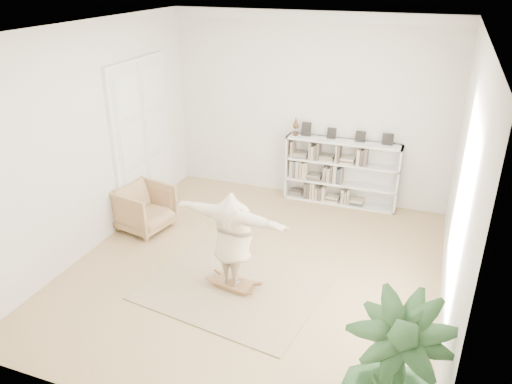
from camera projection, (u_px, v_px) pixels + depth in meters
floor at (255, 268)px, 7.81m from camera, size 6.00×6.00×0.00m
room_shell at (312, 16)px, 8.86m from camera, size 6.00×6.00×6.00m
doors at (142, 139)px, 9.20m from camera, size 0.09×1.78×2.92m
bookshelf at (341, 173)px, 9.71m from camera, size 2.20×0.35×1.64m
armchair at (144, 208)px, 8.85m from camera, size 1.04×1.02×0.80m
rug at (234, 287)px, 7.35m from camera, size 2.75×2.33×0.02m
rocker_board at (234, 283)px, 7.32m from camera, size 0.59×0.41×0.12m
person at (233, 236)px, 6.99m from camera, size 1.84×0.73×1.45m
houseplant at (392, 382)px, 4.55m from camera, size 1.27×1.27×1.73m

